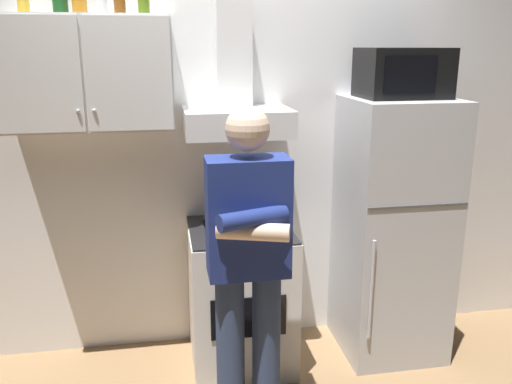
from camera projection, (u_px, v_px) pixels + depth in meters
name	position (u px, v px, depth m)	size (l,w,h in m)	color
ground_plane	(256.00, 382.00, 3.10)	(7.00, 7.00, 0.00)	olive
back_wall_tiled	(239.00, 136.00, 3.31)	(4.80, 0.10, 2.70)	white
upper_cabinet	(88.00, 73.00, 2.85)	(0.90, 0.37, 0.60)	silver
stove_oven	(241.00, 296.00, 3.22)	(0.60, 0.62, 0.87)	white
range_hood	(236.00, 99.00, 3.02)	(0.60, 0.44, 0.75)	white
refrigerator	(393.00, 229.00, 3.28)	(0.60, 0.62, 1.60)	silver
microwave	(403.00, 73.00, 3.04)	(0.48, 0.37, 0.28)	black
person_standing	(248.00, 264.00, 2.51)	(0.38, 0.33, 1.64)	navy
bottle_spice_jar	(23.00, 2.00, 2.74)	(0.06, 0.06, 0.13)	gold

